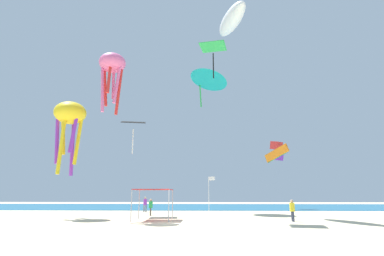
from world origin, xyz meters
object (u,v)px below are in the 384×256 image
person_leftmost (292,209)px  banner_flag (209,193)px  canopy_tent (153,191)px  person_central (145,203)px  kite_diamond_green (213,48)px  kite_box_red (277,151)px  kite_octopus_yellow (70,117)px  kite_octopus_pink (112,66)px  person_near_tent (151,206)px  kite_parafoil_orange (277,153)px  kite_delta_teal (209,77)px  kite_diamond_black (134,124)px  kite_inflatable_white (232,20)px

person_leftmost → banner_flag: (-6.33, 3.94, 1.23)m
canopy_tent → person_central: bearing=104.4°
canopy_tent → kite_diamond_green: kite_diamond_green is taller
kite_box_red → kite_octopus_yellow: bearing=-2.3°
person_leftmost → kite_octopus_pink: kite_octopus_pink is taller
canopy_tent → kite_diamond_green: bearing=-2.1°
person_near_tent → kite_parafoil_orange: size_ratio=0.55×
canopy_tent → kite_parafoil_orange: bearing=45.9°
person_leftmost → canopy_tent: bearing=-92.8°
person_central → kite_delta_teal: kite_delta_teal is taller
kite_diamond_black → kite_delta_teal: bearing=-159.5°
kite_inflatable_white → banner_flag: bearing=87.1°
canopy_tent → kite_octopus_pink: (-4.17, 0.21, 11.23)m
person_near_tent → person_central: size_ratio=0.92×
canopy_tent → kite_octopus_yellow: bearing=166.8°
kite_diamond_green → banner_flag: bearing=-72.5°
canopy_tent → kite_octopus_pink: bearing=177.1°
banner_flag → kite_octopus_pink: size_ratio=0.64×
kite_inflatable_white → kite_diamond_black: kite_inflatable_white is taller
kite_octopus_yellow → kite_diamond_black: 6.17m
person_near_tent → kite_diamond_green: (6.19, -5.31, 13.97)m
person_leftmost → kite_octopus_yellow: (-19.54, 2.61, 8.29)m
kite_diamond_green → kite_box_red: (9.85, 18.94, -6.65)m
kite_diamond_green → kite_delta_teal: size_ratio=0.48×
person_near_tent → kite_octopus_yellow: bearing=103.0°
kite_inflatable_white → person_near_tent: bearing=66.0°
person_leftmost → kite_parafoil_orange: size_ratio=0.56×
kite_diamond_green → person_near_tent: bearing=-30.0°
kite_octopus_yellow → kite_inflatable_white: bearing=-135.9°
person_leftmost → kite_inflatable_white: kite_inflatable_white is taller
kite_diamond_black → kite_box_red: bearing=-154.2°
kite_inflatable_white → kite_box_red: 20.63m
person_near_tent → kite_delta_teal: (6.06, 4.91, 15.42)m
kite_diamond_green → kite_inflatable_white: bearing=-107.5°
banner_flag → kite_box_red: size_ratio=1.24×
kite_delta_teal → kite_diamond_black: kite_delta_teal is taller
person_central → kite_diamond_black: 10.08m
person_near_tent → kite_octopus_pink: 13.88m
kite_inflatable_white → kite_octopus_pink: bearing=91.9°
kite_diamond_green → kite_delta_teal: kite_delta_teal is taller
person_near_tent → kite_parafoil_orange: bearing=-68.2°
kite_delta_teal → kite_inflatable_white: (2.35, -6.06, 4.12)m
kite_delta_teal → kite_parafoil_orange: (8.82, 4.22, -9.09)m
person_near_tent → banner_flag: banner_flag is taller
person_leftmost → person_central: size_ratio=0.95×
person_leftmost → banner_flag: 7.56m
person_leftmost → kite_diamond_green: kite_diamond_green is taller
person_central → kite_parafoil_orange: 18.03m
kite_diamond_black → canopy_tent: bearing=110.7°
kite_inflatable_white → canopy_tent: bearing=102.2°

